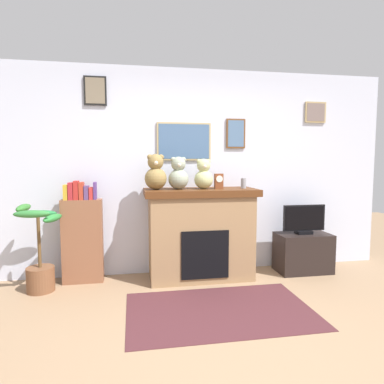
# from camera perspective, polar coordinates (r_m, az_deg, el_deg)

# --- Properties ---
(ground_plane) EXTENTS (12.00, 12.00, 0.00)m
(ground_plane) POSITION_cam_1_polar(r_m,az_deg,el_deg) (2.86, 8.20, -25.03)
(ground_plane) COLOR #967758
(back_wall) EXTENTS (5.20, 0.15, 2.60)m
(back_wall) POSITION_cam_1_polar(r_m,az_deg,el_deg) (4.42, 0.27, 3.50)
(back_wall) COLOR silver
(back_wall) RESTS_ON ground_plane
(fireplace) EXTENTS (1.36, 0.62, 1.10)m
(fireplace) POSITION_cam_1_polar(r_m,az_deg,el_deg) (4.18, 1.42, -6.94)
(fireplace) COLOR #997550
(fireplace) RESTS_ON ground_plane
(bookshelf) EXTENTS (0.46, 0.16, 1.21)m
(bookshelf) POSITION_cam_1_polar(r_m,az_deg,el_deg) (4.22, -18.02, -7.11)
(bookshelf) COLOR brown
(bookshelf) RESTS_ON ground_plane
(potted_plant) EXTENTS (0.46, 0.45, 0.98)m
(potted_plant) POSITION_cam_1_polar(r_m,az_deg,el_deg) (4.13, -24.36, -10.09)
(potted_plant) COLOR brown
(potted_plant) RESTS_ON ground_plane
(tv_stand) EXTENTS (0.68, 0.40, 0.50)m
(tv_stand) POSITION_cam_1_polar(r_m,az_deg,el_deg) (4.69, 18.22, -9.70)
(tv_stand) COLOR black
(tv_stand) RESTS_ON ground_plane
(television) EXTENTS (0.56, 0.14, 0.38)m
(television) POSITION_cam_1_polar(r_m,az_deg,el_deg) (4.60, 18.38, -4.51)
(television) COLOR black
(television) RESTS_ON tv_stand
(area_rug) EXTENTS (1.78, 1.14, 0.01)m
(area_rug) POSITION_cam_1_polar(r_m,az_deg,el_deg) (3.46, 4.74, -19.27)
(area_rug) COLOR #4A2328
(area_rug) RESTS_ON ground_plane
(candle_jar) EXTENTS (0.07, 0.07, 0.13)m
(candle_jar) POSITION_cam_1_polar(r_m,az_deg,el_deg) (4.22, 8.69, 1.47)
(candle_jar) COLOR gray
(candle_jar) RESTS_ON fireplace
(mantel_clock) EXTENTS (0.10, 0.08, 0.18)m
(mantel_clock) POSITION_cam_1_polar(r_m,az_deg,el_deg) (4.12, 4.53, 1.84)
(mantel_clock) COLOR brown
(mantel_clock) RESTS_ON fireplace
(teddy_bear_tan) EXTENTS (0.26, 0.26, 0.42)m
(teddy_bear_tan) POSITION_cam_1_polar(r_m,az_deg,el_deg) (3.99, -6.15, 3.10)
(teddy_bear_tan) COLOR olive
(teddy_bear_tan) RESTS_ON fireplace
(teddy_bear_grey) EXTENTS (0.24, 0.24, 0.39)m
(teddy_bear_grey) POSITION_cam_1_polar(r_m,az_deg,el_deg) (4.02, -2.30, 2.94)
(teddy_bear_grey) COLOR #949E89
(teddy_bear_grey) RESTS_ON fireplace
(teddy_bear_cream) EXTENTS (0.23, 0.23, 0.36)m
(teddy_bear_cream) POSITION_cam_1_polar(r_m,az_deg,el_deg) (4.08, 1.97, 2.82)
(teddy_bear_cream) COLOR #BABE83
(teddy_bear_cream) RESTS_ON fireplace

